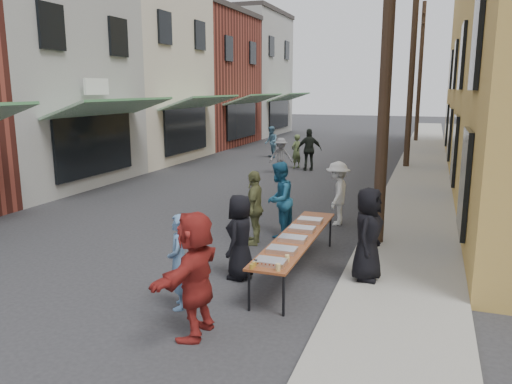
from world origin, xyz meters
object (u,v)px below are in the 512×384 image
Objects in this scene: serving_table at (297,238)px; guest_front_a at (240,237)px; guest_front_c at (279,200)px; utility_pole_far at (420,73)px; catering_tray_sausage at (271,262)px; utility_pole_mid at (412,66)px; utility_pole_near at (387,42)px; server at (368,234)px.

guest_front_a is at bearing -148.75° from serving_table.
utility_pole_far is at bearing 179.79° from guest_front_c.
guest_front_c is (-1.06, 2.29, 0.20)m from serving_table.
utility_pole_far is 18.00× the size of catering_tray_sausage.
utility_pole_mid reaches higher than serving_table.
utility_pole_near is 5.21m from guest_front_a.
server is at bearing -89.89° from utility_pole_far.
guest_front_a is at bearing -94.76° from utility_pole_far.
utility_pole_far is at bearing 90.00° from utility_pole_near.
catering_tray_sausage is (-1.30, -15.98, -3.71)m from utility_pole_mid.
utility_pole_near reaches higher than serving_table.
utility_pole_near is 1.00× the size of utility_pole_far.
guest_front_c reaches higher than serving_table.
catering_tray_sausage is at bearing 42.24° from guest_front_a.
utility_pole_far is 28.26m from catering_tray_sausage.
utility_pole_far is 24.42m from guest_front_c.
utility_pole_far is 2.25× the size of serving_table.
guest_front_c is at bearing -101.05° from utility_pole_mid.
guest_front_a is 0.94× the size of server.
guest_front_c is (-1.06, 3.94, 0.12)m from catering_tray_sausage.
guest_front_c is at bearing -95.59° from utility_pole_far.
guest_front_c reaches higher than guest_front_a.
guest_front_a is 0.89× the size of guest_front_c.
guest_front_a is (-0.95, 1.08, 0.02)m from catering_tray_sausage.
guest_front_c is at bearing -178.90° from utility_pole_near.
utility_pole_near reaches higher than guest_front_c.
catering_tray_sausage is (0.00, -1.65, 0.08)m from serving_table.
guest_front_a is at bearing -98.55° from utility_pole_mid.
utility_pole_near reaches higher than guest_front_a.
guest_front_a is 2.87m from guest_front_c.
server is at bearing 102.66° from guest_front_a.
server is (0.05, -26.43, -3.54)m from utility_pole_far.
guest_front_a is (-0.95, -0.57, 0.10)m from serving_table.
catering_tray_sausage is at bearing -92.65° from utility_pole_far.
catering_tray_sausage is 1.43m from guest_front_a.
utility_pole_mid reaches higher than server.
utility_pole_near reaches higher than catering_tray_sausage.
serving_table is 2.19× the size of guest_front_c.
utility_pole_near reaches higher than server.
catering_tray_sausage is 4.08m from guest_front_c.
utility_pole_near is 1.00× the size of utility_pole_mid.
utility_pole_far is 4.93× the size of guest_front_c.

